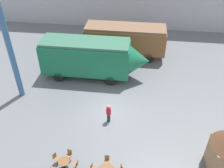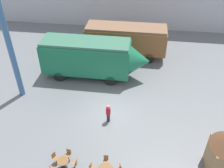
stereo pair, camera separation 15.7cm
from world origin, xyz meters
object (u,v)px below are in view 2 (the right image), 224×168
object	(u,v)px
streamlined_locomotive	(94,57)
cafe_chair_0	(55,157)
cafe_table_near	(63,163)
visitor_person	(108,113)
passenger_coach_wooden	(126,38)

from	to	relation	value
streamlined_locomotive	cafe_chair_0	distance (m)	9.90
cafe_table_near	visitor_person	bearing A→B (deg)	64.36
cafe_chair_0	visitor_person	distance (m)	4.90
cafe_table_near	visitor_person	size ratio (longest dim) A/B	0.48
passenger_coach_wooden	cafe_chair_0	world-z (taller)	passenger_coach_wooden
passenger_coach_wooden	streamlined_locomotive	world-z (taller)	streamlined_locomotive
streamlined_locomotive	cafe_table_near	xyz separation A→B (m)	(-0.03, -10.10, -1.50)
cafe_chair_0	cafe_table_near	bearing A→B (deg)	0.00
cafe_table_near	visitor_person	distance (m)	4.87
visitor_person	cafe_chair_0	bearing A→B (deg)	-124.21
passenger_coach_wooden	visitor_person	size ratio (longest dim) A/B	5.23
streamlined_locomotive	cafe_chair_0	xyz separation A→B (m)	(-0.67, -9.76, -1.54)
streamlined_locomotive	visitor_person	world-z (taller)	streamlined_locomotive
cafe_table_near	cafe_chair_0	distance (m)	0.73
passenger_coach_wooden	visitor_person	xyz separation A→B (m)	(-0.33, -9.91, -1.12)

